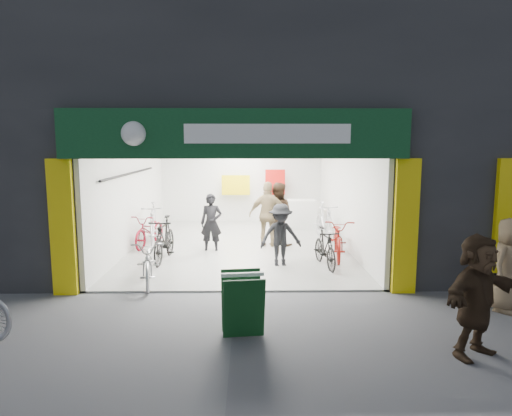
{
  "coord_description": "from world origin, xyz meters",
  "views": [
    {
      "loc": [
        0.26,
        -8.55,
        2.89
      ],
      "look_at": [
        0.42,
        1.5,
        1.45
      ],
      "focal_mm": 32.0,
      "sensor_mm": 36.0,
      "label": 1
    }
  ],
  "objects_px": {
    "bike_right_front": "(325,248)",
    "bike_left_front": "(149,261)",
    "sandwich_board": "(243,303)",
    "pedestrian_near": "(508,265)"
  },
  "relations": [
    {
      "from": "bike_left_front",
      "to": "pedestrian_near",
      "type": "bearing_deg",
      "value": -25.19
    },
    {
      "from": "bike_left_front",
      "to": "bike_right_front",
      "type": "height_order",
      "value": "bike_left_front"
    },
    {
      "from": "pedestrian_near",
      "to": "sandwich_board",
      "type": "bearing_deg",
      "value": 156.63
    },
    {
      "from": "bike_left_front",
      "to": "bike_right_front",
      "type": "xyz_separation_m",
      "value": [
        3.83,
        1.16,
        -0.01
      ]
    },
    {
      "from": "bike_left_front",
      "to": "pedestrian_near",
      "type": "xyz_separation_m",
      "value": [
        6.51,
        -1.62,
        0.33
      ]
    },
    {
      "from": "bike_left_front",
      "to": "sandwich_board",
      "type": "bearing_deg",
      "value": -64.19
    },
    {
      "from": "bike_left_front",
      "to": "sandwich_board",
      "type": "xyz_separation_m",
      "value": [
        1.96,
        -2.61,
        0.04
      ]
    },
    {
      "from": "bike_right_front",
      "to": "bike_left_front",
      "type": "bearing_deg",
      "value": -171.06
    },
    {
      "from": "pedestrian_near",
      "to": "bike_right_front",
      "type": "bearing_deg",
      "value": 98.38
    },
    {
      "from": "sandwich_board",
      "to": "bike_left_front",
      "type": "bearing_deg",
      "value": 120.21
    }
  ]
}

